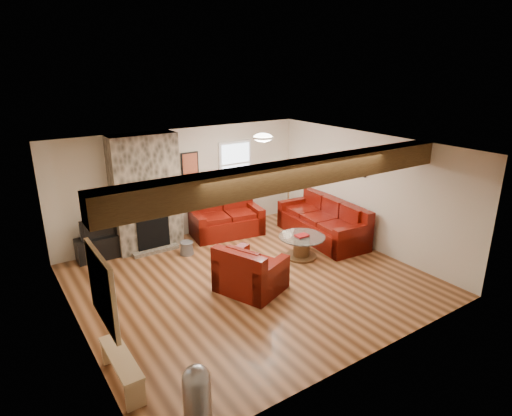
{
  "coord_description": "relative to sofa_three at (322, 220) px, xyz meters",
  "views": [
    {
      "loc": [
        -3.9,
        -6.0,
        3.85
      ],
      "look_at": [
        0.4,
        0.4,
        1.24
      ],
      "focal_mm": 30.0,
      "sensor_mm": 36.0,
      "label": 1
    }
  ],
  "objects": [
    {
      "name": "television",
      "position": [
        -4.53,
        1.75,
        0.24
      ],
      "size": [
        0.75,
        0.1,
        0.43
      ],
      "primitive_type": "imported",
      "color": "black",
      "rests_on": "tv_cabinet"
    },
    {
      "name": "floor_lamp",
      "position": [
        0.14,
        1.44,
        0.79
      ],
      "size": [
        0.37,
        0.37,
        1.45
      ],
      "color": "tan",
      "rests_on": "floor"
    },
    {
      "name": "tv_cabinet",
      "position": [
        -4.53,
        1.75,
        -0.21
      ],
      "size": [
        0.96,
        0.38,
        0.48
      ],
      "primitive_type": "cube",
      "color": "black",
      "rests_on": "floor"
    },
    {
      "name": "chimney_breast",
      "position": [
        -3.48,
        1.71,
        0.77
      ],
      "size": [
        1.4,
        0.67,
        2.5
      ],
      "color": "#322F27",
      "rests_on": "floor"
    },
    {
      "name": "pedal_bin",
      "position": [
        -4.82,
        -3.29,
        -0.06
      ],
      "size": [
        0.4,
        0.4,
        0.79
      ],
      "primitive_type": null,
      "rotation": [
        0.0,
        0.0,
        0.33
      ],
      "color": "#98999D",
      "rests_on": "floor"
    },
    {
      "name": "room",
      "position": [
        -2.48,
        -0.78,
        0.8
      ],
      "size": [
        8.0,
        8.0,
        8.0
      ],
      "color": "#552E16",
      "rests_on": "ground"
    },
    {
      "name": "sofa_three",
      "position": [
        0.0,
        0.0,
        0.0
      ],
      "size": [
        1.18,
        2.4,
        0.9
      ],
      "primitive_type": null,
      "rotation": [
        0.0,
        0.0,
        -1.66
      ],
      "color": "#480805",
      "rests_on": "floor"
    },
    {
      "name": "back_window",
      "position": [
        -1.13,
        1.93,
        1.1
      ],
      "size": [
        0.9,
        0.08,
        1.1
      ],
      "primitive_type": null,
      "color": "silver",
      "rests_on": "room"
    },
    {
      "name": "coffee_table",
      "position": [
        -1.05,
        -0.54,
        -0.21
      ],
      "size": [
        0.96,
        0.96,
        0.5
      ],
      "color": "#452B16",
      "rests_on": "floor"
    },
    {
      "name": "oak_beam",
      "position": [
        -2.48,
        -2.03,
        1.86
      ],
      "size": [
        6.0,
        0.36,
        0.38
      ],
      "primitive_type": "cube",
      "color": "#321E0F",
      "rests_on": "room"
    },
    {
      "name": "hatch_window",
      "position": [
        -5.44,
        -2.28,
        1.0
      ],
      "size": [
        0.08,
        1.0,
        0.9
      ],
      "primitive_type": null,
      "color": "tan",
      "rests_on": "room"
    },
    {
      "name": "artwork_back",
      "position": [
        -2.33,
        1.93,
        1.25
      ],
      "size": [
        0.42,
        0.06,
        0.52
      ],
      "primitive_type": null,
      "color": "black",
      "rests_on": "room"
    },
    {
      "name": "ceiling_dome",
      "position": [
        -1.58,
        0.12,
        1.99
      ],
      "size": [
        0.4,
        0.4,
        0.18
      ],
      "primitive_type": null,
      "color": "white",
      "rests_on": "room"
    },
    {
      "name": "pine_bench",
      "position": [
        -5.31,
        -2.17,
        -0.25
      ],
      "size": [
        0.25,
        1.08,
        0.41
      ],
      "primitive_type": null,
      "color": "tan",
      "rests_on": "floor"
    },
    {
      "name": "coal_bucket",
      "position": [
        -2.97,
        0.94,
        -0.31
      ],
      "size": [
        0.3,
        0.3,
        0.28
      ],
      "primitive_type": null,
      "color": "slate",
      "rests_on": "floor"
    },
    {
      "name": "loveseat",
      "position": [
        -1.7,
        1.45,
        -0.02
      ],
      "size": [
        1.75,
        1.18,
        0.86
      ],
      "primitive_type": null,
      "rotation": [
        0.0,
        0.0,
        -0.16
      ],
      "color": "#480805",
      "rests_on": "floor"
    },
    {
      "name": "armchair_red",
      "position": [
        -2.65,
        -1.07,
        -0.02
      ],
      "size": [
        1.25,
        1.33,
        0.86
      ],
      "primitive_type": null,
      "rotation": [
        0.0,
        0.0,
        1.95
      ],
      "color": "#480805",
      "rests_on": "floor"
    },
    {
      "name": "artwork_right",
      "position": [
        0.48,
        -0.48,
        1.3
      ],
      "size": [
        0.06,
        0.55,
        0.42
      ],
      "primitive_type": null,
      "color": "black",
      "rests_on": "room"
    }
  ]
}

